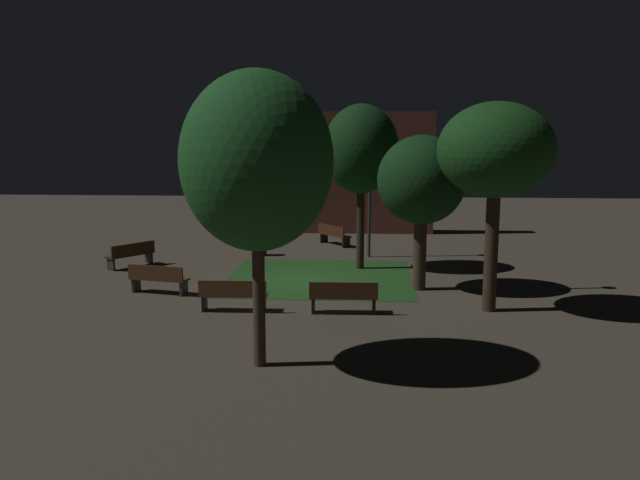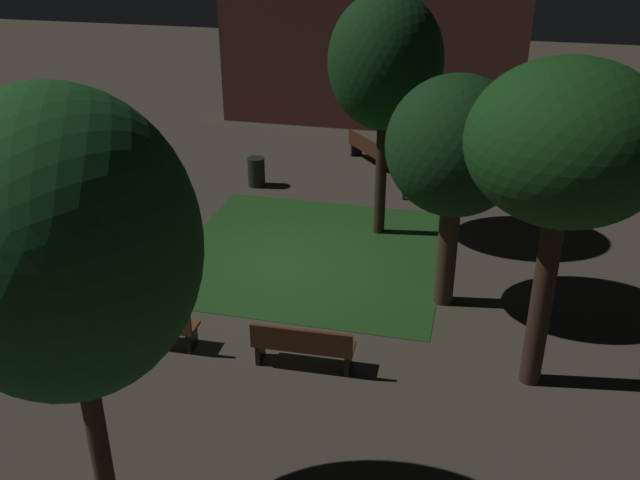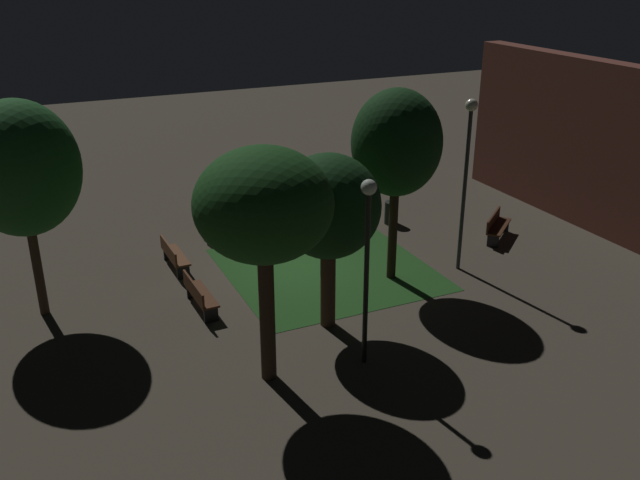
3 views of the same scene
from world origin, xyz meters
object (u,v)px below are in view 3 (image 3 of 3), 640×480
Objects in this scene: bench_path_side at (199,294)px; bench_by_lamp at (205,219)px; bench_front_right at (497,225)px; bench_near_trees at (173,255)px; lamp_post_plaza_west at (467,159)px; bench_front_left at (282,187)px; trash_bin at (391,213)px; tree_right_canopy at (397,144)px; tree_left_canopy at (263,207)px; tree_tall_center at (20,169)px; lamp_post_plaza_east at (367,242)px; tree_lawn_side at (328,208)px.

bench_by_lamp is at bearing 162.33° from bench_path_side.
bench_front_right is 10.17m from bench_by_lamp.
bench_near_trees is 9.41m from lamp_post_plaza_west.
bench_front_left is 2.11× the size of trash_bin.
bench_near_trees is 0.34× the size of lamp_post_plaza_west.
tree_right_canopy is at bearing 2.09° from bench_front_left.
bench_by_lamp is 10.23m from tree_left_canopy.
lamp_post_plaza_west is (0.74, 8.11, 3.06)m from bench_path_side.
tree_tall_center is (-1.58, -3.92, 3.64)m from bench_path_side.
lamp_post_plaza_east reaches higher than bench_path_side.
bench_path_side is 0.33× the size of tree_left_canopy.
tree_tall_center is 9.03m from lamp_post_plaza_east.
lamp_post_plaza_west is at bearing 79.09° from tree_tall_center.
bench_front_right is 9.67m from lamp_post_plaza_east.
bench_front_left is at bearing 144.36° from bench_path_side.
tree_lawn_side reaches higher than bench_path_side.
tree_right_canopy is (3.33, 5.88, 3.70)m from bench_near_trees.
tree_tall_center reaches higher than bench_near_trees.
tree_tall_center is at bearing -55.07° from bench_by_lamp.
tree_tall_center is 1.28× the size of lamp_post_plaza_east.
bench_path_side is at bearing -95.18° from lamp_post_plaza_west.
bench_by_lamp is 9.44m from lamp_post_plaza_west.
trash_bin is (-7.77, 5.26, -2.72)m from lamp_post_plaza_east.
bench_path_side is 0.39× the size of tree_lawn_side.
tree_left_canopy is 1.19× the size of lamp_post_plaza_east.
tree_left_canopy is at bearing 8.49° from bench_path_side.
trash_bin is (-0.60, 8.16, -0.06)m from bench_near_trees.
lamp_post_plaza_east is (0.35, 2.32, -1.10)m from tree_left_canopy.
bench_front_right is at bearing 94.10° from bench_path_side.
tree_right_canopy reaches higher than bench_path_side.
tree_tall_center reaches higher than lamp_post_plaza_west.
lamp_post_plaza_east reaches higher than trash_bin.
tree_tall_center is 12.79m from trash_bin.
bench_front_left is 0.32× the size of tree_left_canopy.
lamp_post_plaza_east is (9.79, 1.13, 2.65)m from bench_by_lamp.
bench_front_left is 0.33× the size of lamp_post_plaza_west.
bench_by_lamp is at bearing -107.62° from trash_bin.
bench_path_side and bench_front_right have the same top height.
trash_bin is (-2.76, -2.59, -0.06)m from bench_front_right.
tree_right_canopy is 6.89× the size of trash_bin.
tree_lawn_side is at bearing 60.79° from tree_tall_center.
bench_by_lamp is at bearing 124.93° from tree_tall_center.
tree_right_canopy reaches higher than bench_front_left.
trash_bin is (2.03, 6.39, -0.06)m from bench_by_lamp.
tree_left_canopy is (3.89, 0.58, 3.75)m from bench_path_side.
lamp_post_plaza_west is at bearing -0.68° from trash_bin.
bench_front_right is 0.96× the size of bench_front_left.
lamp_post_plaza_east is at bearing 6.60° from bench_by_lamp.
bench_front_right is 3.78m from trash_bin.
lamp_post_plaza_east is at bearing -57.44° from bench_front_right.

